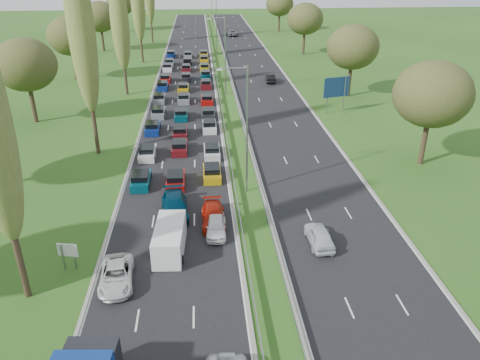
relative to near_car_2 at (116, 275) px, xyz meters
name	(u,v)px	position (x,y,z in m)	size (l,w,h in m)	color
ground	(225,91)	(10.28, 50.19, -0.69)	(260.00, 260.00, 0.00)	#274E18
near_carriageway	(185,88)	(3.53, 52.69, -0.69)	(10.50, 215.00, 0.04)	black
far_carriageway	(263,86)	(17.03, 52.69, -0.69)	(10.50, 215.00, 0.04)	black
central_reservation	(224,84)	(10.28, 52.69, -0.14)	(2.36, 215.00, 0.32)	gray
lamp_columns	(225,56)	(10.28, 48.19, 5.31)	(0.18, 140.18, 12.00)	gray
poplar_row	(106,24)	(-5.72, 38.36, 11.70)	(2.80, 127.80, 22.44)	#2D2116
woodland_left	(16,71)	(-16.22, 32.82, 7.00)	(8.00, 166.00, 11.10)	#2D2116
woodland_right	(371,58)	(29.78, 36.86, 7.00)	(8.00, 153.00, 11.10)	#2D2116
traffic_queue_fill	(184,93)	(3.55, 47.49, -0.25)	(9.14, 68.69, 0.80)	#053F4C
near_car_2	(116,275)	(0.00, 0.00, 0.00)	(2.21, 4.79, 1.33)	silver
near_car_7	(175,206)	(3.60, 9.28, 0.13)	(2.22, 5.47, 1.59)	#042C45
near_car_11	(213,216)	(6.89, 7.48, 0.02)	(1.93, 4.76, 1.38)	#AA190A
near_car_12	(216,226)	(7.07, 5.87, 0.01)	(1.61, 4.00, 1.36)	white
far_car_0	(319,236)	(15.06, 3.64, 0.05)	(1.69, 4.21, 1.44)	silver
far_car_1	(270,78)	(18.62, 55.23, 0.05)	(1.52, 4.36, 1.44)	black
far_car_2	(232,33)	(15.43, 108.41, 0.14)	(2.66, 5.78, 1.61)	slate
white_van_rear	(170,237)	(3.48, 3.85, 0.42)	(2.11, 5.37, 2.16)	silver
info_sign	(68,253)	(-3.62, 2.02, 0.68)	(1.48, 0.44, 2.10)	gray
direction_sign	(336,89)	(25.18, 36.43, 2.88)	(3.88, 1.17, 5.20)	gray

